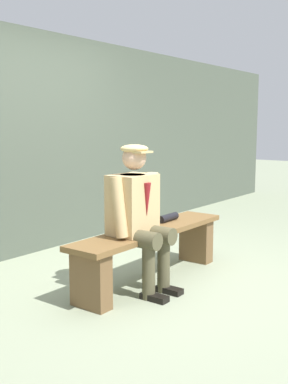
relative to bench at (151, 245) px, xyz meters
The scene contains 5 objects.
ground_plane 0.34m from the bench, ahead, with size 30.00×30.00×0.00m, color gray.
bench is the anchor object (origin of this frame).
seated_man 0.46m from the bench, 12.20° to the left, with size 0.56×0.58×1.28m.
rolled_magazine 0.42m from the bench, behind, with size 0.07×0.07×0.27m, color black.
stadium_wall 1.97m from the bench, 90.00° to the right, with size 12.00×0.24×2.48m, color #4A5347.
Camera 1 is at (3.37, 2.48, 1.44)m, focal length 43.68 mm.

